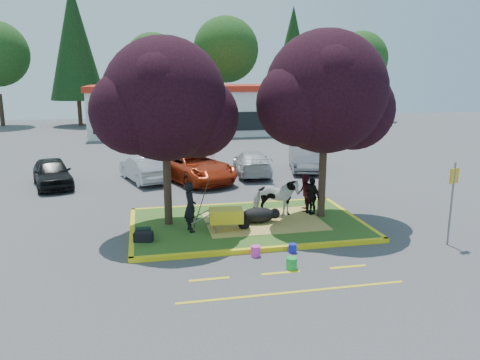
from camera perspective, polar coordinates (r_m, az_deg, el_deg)
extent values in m
plane|color=#424244|center=(17.05, 0.90, -5.63)|extent=(90.00, 90.00, 0.00)
cube|color=#2F551A|center=(17.03, 0.90, -5.39)|extent=(8.00, 5.00, 0.15)
cube|color=yellow|center=(14.67, 3.15, -8.45)|extent=(8.30, 0.16, 0.15)
cube|color=yellow|center=(19.44, -0.78, -3.07)|extent=(8.30, 0.16, 0.15)
cube|color=yellow|center=(16.65, -13.00, -6.15)|extent=(0.16, 5.30, 0.15)
cube|color=yellow|center=(18.33, 13.48, -4.42)|extent=(0.16, 5.30, 0.15)
cube|color=#CBB953|center=(17.14, 2.87, -5.00)|extent=(4.20, 3.00, 0.01)
cylinder|color=black|center=(16.56, -8.88, 0.53)|extent=(0.28, 0.28, 3.53)
sphere|color=black|center=(16.22, -9.20, 9.71)|extent=(4.20, 4.20, 4.20)
sphere|color=black|center=(16.56, -5.13, 7.69)|extent=(2.86, 2.86, 2.86)
sphere|color=black|center=(15.92, -12.91, 8.13)|extent=(2.86, 2.86, 2.86)
cylinder|color=black|center=(17.58, 10.04, 1.47)|extent=(0.28, 0.28, 3.70)
sphere|color=black|center=(17.26, 10.40, 10.54)|extent=(4.40, 4.40, 4.40)
sphere|color=black|center=(17.96, 13.69, 8.36)|extent=(2.99, 2.99, 2.99)
sphere|color=black|center=(16.61, 7.18, 9.20)|extent=(2.99, 2.99, 2.99)
cube|color=yellow|center=(12.87, -3.76, -11.97)|extent=(1.10, 0.12, 0.01)
cube|color=yellow|center=(13.26, 4.99, -11.21)|extent=(1.10, 0.12, 0.01)
cube|color=yellow|center=(13.94, 13.02, -10.28)|extent=(1.10, 0.12, 0.01)
cube|color=yellow|center=(12.23, 6.66, -13.42)|extent=(6.00, 0.10, 0.01)
cube|color=silver|center=(44.26, -4.65, 8.35)|extent=(20.00, 8.00, 4.00)
cube|color=#B02413|center=(44.15, -4.70, 11.13)|extent=(20.40, 8.40, 0.50)
cube|color=black|center=(40.32, -3.89, 7.08)|extent=(19.00, 0.10, 1.60)
cylinder|color=black|center=(55.80, -27.08, 7.59)|extent=(0.44, 0.44, 3.36)
cylinder|color=black|center=(53.27, -18.98, 8.41)|extent=(0.44, 0.44, 3.92)
cone|color=black|center=(53.27, -19.52, 15.62)|extent=(5.60, 5.60, 11.90)
cylinder|color=black|center=(54.44, -10.30, 8.53)|extent=(0.44, 0.44, 3.08)
sphere|color=#143811|center=(54.32, -10.53, 14.09)|extent=(6.16, 6.16, 6.16)
cylinder|color=black|center=(54.25, -1.70, 9.01)|extent=(0.44, 0.44, 3.64)
sphere|color=#143811|center=(54.20, -1.75, 15.60)|extent=(7.28, 7.28, 7.28)
cylinder|color=black|center=(56.70, 6.29, 9.03)|extent=(0.44, 0.44, 3.50)
cone|color=black|center=(56.63, 6.44, 15.09)|extent=(5.00, 5.00, 10.62)
cylinder|color=black|center=(58.78, 14.12, 8.72)|extent=(0.44, 0.44, 3.22)
sphere|color=#143811|center=(58.68, 14.42, 14.10)|extent=(6.44, 6.44, 6.44)
imported|color=white|center=(17.53, 4.34, -2.16)|extent=(1.88, 1.28, 1.45)
ellipsoid|color=black|center=(16.89, 2.19, -4.30)|extent=(1.45, 1.16, 0.55)
imported|color=black|center=(15.91, -6.10, -3.26)|extent=(0.52, 0.69, 1.72)
imported|color=#441319|center=(18.31, 7.86, -1.58)|extent=(0.73, 0.83, 1.46)
imported|color=black|center=(17.99, 8.74, -1.93)|extent=(0.56, 0.90, 1.42)
cylinder|color=black|center=(16.15, 0.49, -5.37)|extent=(0.41, 0.12, 0.41)
cylinder|color=slate|center=(15.76, -2.97, -6.07)|extent=(0.04, 0.04, 0.30)
cylinder|color=slate|center=(16.22, -3.25, -5.51)|extent=(0.04, 0.04, 0.30)
cube|color=yellow|center=(15.93, -1.71, -4.34)|extent=(1.20, 0.79, 0.45)
cylinder|color=slate|center=(15.57, -4.65, -4.71)|extent=(0.74, 0.11, 0.37)
cylinder|color=slate|center=(16.04, -4.88, -4.18)|extent=(0.74, 0.11, 0.37)
cube|color=black|center=(15.38, -11.69, -6.80)|extent=(0.65, 0.45, 0.30)
cube|color=black|center=(15.89, -11.70, -6.23)|extent=(0.51, 0.33, 0.27)
cylinder|color=slate|center=(16.28, 24.36, -2.72)|extent=(0.06, 0.06, 2.71)
cube|color=gold|center=(16.08, 24.66, 0.45)|extent=(0.37, 0.13, 0.49)
cylinder|color=green|center=(13.48, 6.31, -10.07)|extent=(0.41, 0.41, 0.34)
cylinder|color=#FA37B8|center=(14.30, 1.91, -8.65)|extent=(0.39, 0.39, 0.32)
cylinder|color=#181FC5|center=(14.67, 6.42, -8.26)|extent=(0.26, 0.26, 0.28)
imported|color=black|center=(24.57, -21.92, 0.84)|extent=(2.64, 4.36, 1.39)
imported|color=#9FA3A7|center=(24.44, -11.74, 1.37)|extent=(2.56, 4.24, 1.32)
imported|color=#A0280D|center=(24.13, -5.73, 1.71)|extent=(4.53, 6.14, 1.55)
imported|color=silver|center=(25.58, 1.45, 2.10)|extent=(2.28, 4.63, 1.29)
imported|color=slate|center=(26.98, 7.85, 2.71)|extent=(2.54, 4.62, 1.44)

